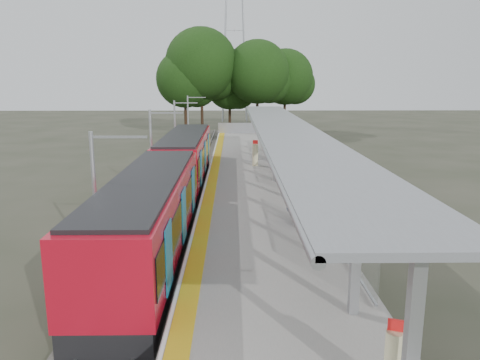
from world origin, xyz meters
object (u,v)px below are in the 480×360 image
bench_far (272,153)px  litter_bin (276,175)px  train (172,178)px  bench_near (298,212)px  bench_mid (295,172)px  info_pillar_far (255,155)px

bench_far → litter_bin: (-0.33, -7.53, -0.20)m
bench_far → litter_bin: size_ratio=2.16×
train → bench_near: size_ratio=17.46×
bench_near → bench_mid: bearing=62.1°
bench_far → train: bearing=-94.4°
train → bench_far: bearing=61.6°
bench_near → bench_mid: 9.13m
info_pillar_far → litter_bin: bearing=-64.8°
info_pillar_far → litter_bin: (1.07, -5.24, -0.41)m
bench_mid → litter_bin: size_ratio=1.88×
train → info_pillar_far: train is taller
bench_near → bench_mid: bench_near is taller
train → bench_far: 13.16m
bench_far → info_pillar_far: (-1.40, -2.29, 0.21)m
bench_near → info_pillar_far: (-1.22, 14.01, 0.27)m
bench_far → info_pillar_far: bearing=-97.5°
bench_mid → litter_bin: 1.23m
bench_mid → bench_far: (-0.85, 7.22, 0.08)m
bench_near → bench_far: bearing=67.9°
train → bench_mid: (7.11, 4.35, -0.52)m
bench_near → bench_far: bench_far is taller
bench_near → litter_bin: size_ratio=1.95×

